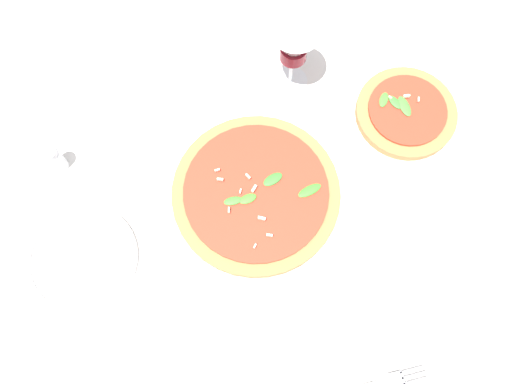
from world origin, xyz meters
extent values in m
plane|color=silver|center=(0.00, 0.00, 0.00)|extent=(6.00, 6.00, 0.00)
cylinder|color=white|center=(0.03, 0.03, 0.01)|extent=(0.33, 0.33, 0.01)
cylinder|color=#AD7542|center=(0.03, 0.03, 0.02)|extent=(0.31, 0.31, 0.02)
cylinder|color=#B73823|center=(0.03, 0.03, 0.03)|extent=(0.27, 0.27, 0.01)
ellipsoid|color=#48862F|center=(0.01, 0.02, 0.04)|extent=(0.03, 0.02, 0.01)
ellipsoid|color=#3C7C31|center=(0.06, 0.04, 0.04)|extent=(0.04, 0.03, 0.01)
ellipsoid|color=#40882D|center=(0.12, 0.00, 0.04)|extent=(0.05, 0.02, 0.01)
ellipsoid|color=#448232|center=(-0.02, 0.03, 0.04)|extent=(0.04, 0.02, 0.01)
cube|color=#EFE5C6|center=(0.02, 0.03, 0.04)|extent=(0.01, 0.01, 0.01)
cube|color=#EFE5C6|center=(0.02, -0.06, 0.04)|extent=(0.01, 0.01, 0.01)
cube|color=#EFE5C6|center=(-0.01, -0.06, 0.04)|extent=(0.01, 0.01, 0.00)
cube|color=#EFE5C6|center=(-0.03, 0.09, 0.04)|extent=(0.01, 0.00, 0.01)
cube|color=#EFE5C6|center=(-0.03, 0.01, 0.04)|extent=(0.01, 0.01, 0.01)
cube|color=#EFE5C6|center=(0.02, 0.06, 0.04)|extent=(0.01, 0.01, 0.01)
cube|color=#EFE5C6|center=(0.02, -0.02, 0.04)|extent=(0.01, 0.01, 0.01)
cube|color=#EFE5C6|center=(-0.03, 0.07, 0.04)|extent=(0.01, 0.01, 0.01)
cube|color=#EFE5C6|center=(0.00, 0.04, 0.04)|extent=(0.01, 0.01, 0.00)
cylinder|color=white|center=(0.36, 0.09, 0.01)|extent=(0.22, 0.22, 0.01)
cylinder|color=#AD7542|center=(0.36, 0.09, 0.02)|extent=(0.20, 0.20, 0.02)
cylinder|color=#B73823|center=(0.36, 0.09, 0.03)|extent=(0.15, 0.15, 0.01)
ellipsoid|color=#418435|center=(0.34, 0.11, 0.04)|extent=(0.02, 0.04, 0.01)
ellipsoid|color=#498134|center=(0.32, 0.13, 0.04)|extent=(0.03, 0.04, 0.01)
ellipsoid|color=#497C36|center=(0.35, 0.10, 0.04)|extent=(0.02, 0.05, 0.01)
cube|color=#EFE5C6|center=(0.38, 0.10, 0.04)|extent=(0.01, 0.01, 0.01)
cube|color=#EFE5C6|center=(0.36, 0.12, 0.04)|extent=(0.01, 0.01, 0.01)
cube|color=#EFE5C6|center=(0.33, 0.12, 0.04)|extent=(0.01, 0.01, 0.00)
cylinder|color=white|center=(0.18, 0.24, 0.00)|extent=(0.07, 0.07, 0.00)
cylinder|color=white|center=(0.18, 0.24, 0.04)|extent=(0.01, 0.01, 0.08)
cone|color=white|center=(0.18, 0.24, 0.12)|extent=(0.09, 0.09, 0.08)
cylinder|color=maroon|center=(0.18, 0.24, 0.10)|extent=(0.05, 0.05, 0.03)
cube|color=silver|center=(0.14, -0.35, 0.01)|extent=(0.03, 0.03, 0.00)
cube|color=silver|center=(0.17, -0.36, 0.01)|extent=(0.04, 0.01, 0.00)
cube|color=silver|center=(0.17, -0.35, 0.01)|extent=(0.04, 0.01, 0.00)
cube|color=silver|center=(0.17, -0.34, 0.01)|extent=(0.04, 0.01, 0.00)
cylinder|color=white|center=(-0.31, 0.02, 0.01)|extent=(0.20, 0.20, 0.01)
torus|color=white|center=(-0.31, 0.02, 0.01)|extent=(0.19, 0.19, 0.01)
cylinder|color=silver|center=(-0.31, 0.22, 0.03)|extent=(0.03, 0.03, 0.06)
cylinder|color=#B7B7BF|center=(-0.31, 0.22, 0.06)|extent=(0.03, 0.03, 0.01)
camera|label=1|loc=(-0.07, -0.24, 0.90)|focal=35.00mm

